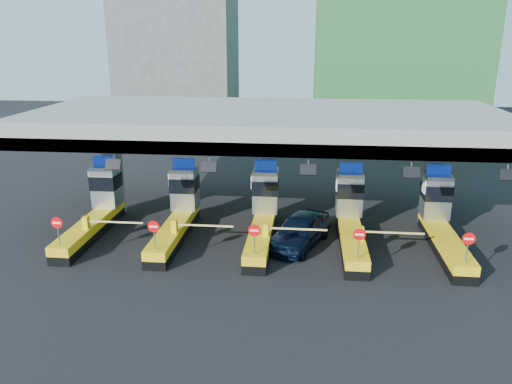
# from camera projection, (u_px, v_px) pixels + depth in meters

# --- Properties ---
(ground) EXTENTS (120.00, 120.00, 0.00)m
(ground) POSITION_uv_depth(u_px,v_px,m) (263.00, 237.00, 29.13)
(ground) COLOR black
(ground) RESTS_ON ground
(toll_canopy) EXTENTS (28.00, 12.09, 7.00)m
(toll_canopy) POSITION_uv_depth(u_px,v_px,m) (268.00, 124.00, 30.02)
(toll_canopy) COLOR slate
(toll_canopy) RESTS_ON ground
(toll_lane_far_left) EXTENTS (4.43, 8.00, 4.16)m
(toll_lane_far_left) POSITION_uv_depth(u_px,v_px,m) (98.00, 207.00, 29.97)
(toll_lane_far_left) COLOR black
(toll_lane_far_left) RESTS_ON ground
(toll_lane_left) EXTENTS (4.43, 8.00, 4.16)m
(toll_lane_left) POSITION_uv_depth(u_px,v_px,m) (179.00, 210.00, 29.47)
(toll_lane_left) COLOR black
(toll_lane_left) RESTS_ON ground
(toll_lane_center) EXTENTS (4.43, 8.00, 4.16)m
(toll_lane_center) POSITION_uv_depth(u_px,v_px,m) (263.00, 213.00, 28.98)
(toll_lane_center) COLOR black
(toll_lane_center) RESTS_ON ground
(toll_lane_right) EXTENTS (4.43, 8.00, 4.16)m
(toll_lane_right) POSITION_uv_depth(u_px,v_px,m) (350.00, 216.00, 28.48)
(toll_lane_right) COLOR black
(toll_lane_right) RESTS_ON ground
(toll_lane_far_right) EXTENTS (4.43, 8.00, 4.16)m
(toll_lane_far_right) POSITION_uv_depth(u_px,v_px,m) (441.00, 219.00, 27.99)
(toll_lane_far_right) COLOR black
(toll_lane_far_right) RESTS_ON ground
(bg_building_scaffold) EXTENTS (18.00, 12.00, 28.00)m
(bg_building_scaffold) POSITION_uv_depth(u_px,v_px,m) (400.00, 9.00, 54.13)
(bg_building_scaffold) COLOR #1E5926
(bg_building_scaffold) RESTS_ON ground
(bg_building_concrete) EXTENTS (14.00, 10.00, 18.00)m
(bg_building_concrete) POSITION_uv_depth(u_px,v_px,m) (177.00, 55.00, 62.00)
(bg_building_concrete) COLOR #4C4C49
(bg_building_concrete) RESTS_ON ground
(van) EXTENTS (3.95, 5.69, 1.80)m
(van) POSITION_uv_depth(u_px,v_px,m) (300.00, 230.00, 27.72)
(van) COLOR black
(van) RESTS_ON ground
(red_car) EXTENTS (2.09, 3.77, 1.18)m
(red_car) POSITION_uv_depth(u_px,v_px,m) (299.00, 234.00, 28.05)
(red_car) COLOR #B30D11
(red_car) RESTS_ON ground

